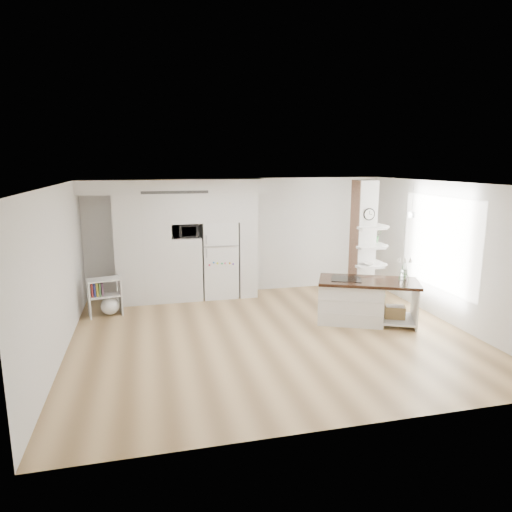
{
  "coord_description": "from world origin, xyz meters",
  "views": [
    {
      "loc": [
        -2.11,
        -7.45,
        3.05
      ],
      "look_at": [
        -0.09,
        0.9,
        1.29
      ],
      "focal_mm": 32.0,
      "sensor_mm": 36.0,
      "label": 1
    }
  ],
  "objects_px": {
    "refrigerator": "(219,259)",
    "floor_plant_a": "(351,289)",
    "kitchen_island": "(357,300)",
    "bookshelf": "(107,299)"
  },
  "relations": [
    {
      "from": "refrigerator",
      "to": "kitchen_island",
      "type": "bearing_deg",
      "value": -45.27
    },
    {
      "from": "kitchen_island",
      "to": "bookshelf",
      "type": "distance_m",
      "value": 5.0
    },
    {
      "from": "refrigerator",
      "to": "floor_plant_a",
      "type": "height_order",
      "value": "refrigerator"
    },
    {
      "from": "bookshelf",
      "to": "floor_plant_a",
      "type": "bearing_deg",
      "value": -14.41
    },
    {
      "from": "refrigerator",
      "to": "kitchen_island",
      "type": "xyz_separation_m",
      "value": [
        2.31,
        -2.34,
        -0.43
      ]
    },
    {
      "from": "floor_plant_a",
      "to": "refrigerator",
      "type": "bearing_deg",
      "value": 159.98
    },
    {
      "from": "refrigerator",
      "to": "floor_plant_a",
      "type": "xyz_separation_m",
      "value": [
        2.82,
        -1.03,
        -0.61
      ]
    },
    {
      "from": "kitchen_island",
      "to": "bookshelf",
      "type": "height_order",
      "value": "kitchen_island"
    },
    {
      "from": "kitchen_island",
      "to": "floor_plant_a",
      "type": "bearing_deg",
      "value": 93.21
    },
    {
      "from": "kitchen_island",
      "to": "bookshelf",
      "type": "bearing_deg",
      "value": -173.69
    }
  ]
}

